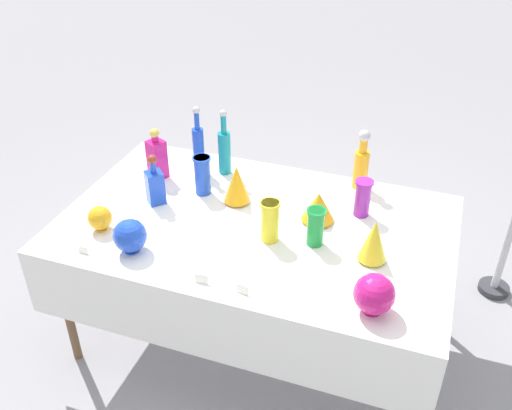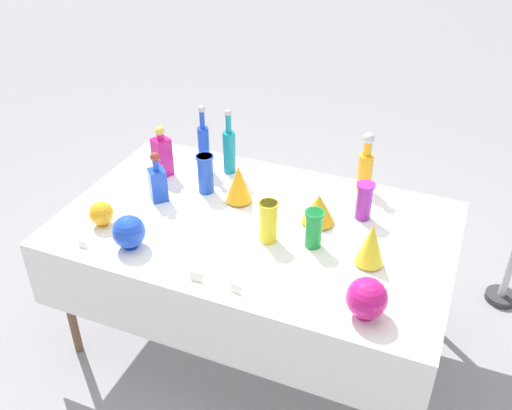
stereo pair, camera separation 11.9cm
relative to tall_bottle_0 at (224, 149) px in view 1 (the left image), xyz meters
The scene contains 20 objects.
ground_plane 1.04m from the tall_bottle_0, 50.98° to the right, with size 40.00×40.00×0.00m, color gray.
display_table 0.58m from the tall_bottle_0, 53.71° to the right, with size 1.88×1.16×0.76m.
tall_bottle_0 is the anchor object (origin of this frame).
tall_bottle_1 0.74m from the tall_bottle_0, ahead, with size 0.08×0.08×0.33m.
tall_bottle_2 0.15m from the tall_bottle_0, 169.91° to the right, with size 0.06×0.06×0.38m.
square_decanter_0 0.37m from the tall_bottle_0, 152.65° to the right, with size 0.11×0.11×0.29m.
square_decanter_1 0.45m from the tall_bottle_0, 118.52° to the right, with size 0.12×0.12×0.27m.
slender_vase_0 0.67m from the tall_bottle_0, 49.83° to the right, with size 0.09×0.09×0.21m.
slender_vase_1 0.81m from the tall_bottle_0, 11.66° to the right, with size 0.09×0.09×0.19m.
slender_vase_2 0.24m from the tall_bottle_0, 96.48° to the right, with size 0.10×0.10×0.21m.
slender_vase_3 0.79m from the tall_bottle_0, 36.57° to the right, with size 0.09×0.09×0.19m.
fluted_vase_0 1.03m from the tall_bottle_0, 29.14° to the right, with size 0.13×0.13×0.21m.
fluted_vase_1 0.67m from the tall_bottle_0, 25.49° to the right, with size 0.16×0.16×0.16m.
fluted_vase_2 0.31m from the tall_bottle_0, 56.59° to the right, with size 0.14×0.14×0.21m.
round_bowl_0 0.81m from the tall_bottle_0, 99.37° to the right, with size 0.15×0.15×0.16m.
round_bowl_1 0.79m from the tall_bottle_0, 116.56° to the right, with size 0.12×0.12×0.12m.
round_bowl_2 1.27m from the tall_bottle_0, 40.60° to the right, with size 0.16×0.16×0.17m.
price_tag_left 0.94m from the tall_bottle_0, 73.99° to the right, with size 0.06×0.01×0.04m, color white.
price_tag_center 0.95m from the tall_bottle_0, 110.35° to the right, with size 0.05×0.01×0.03m, color white.
price_tag_right 1.01m from the tall_bottle_0, 63.77° to the right, with size 0.06×0.01×0.04m, color white.
Camera 1 is at (0.75, -2.14, 2.35)m, focal length 40.00 mm.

